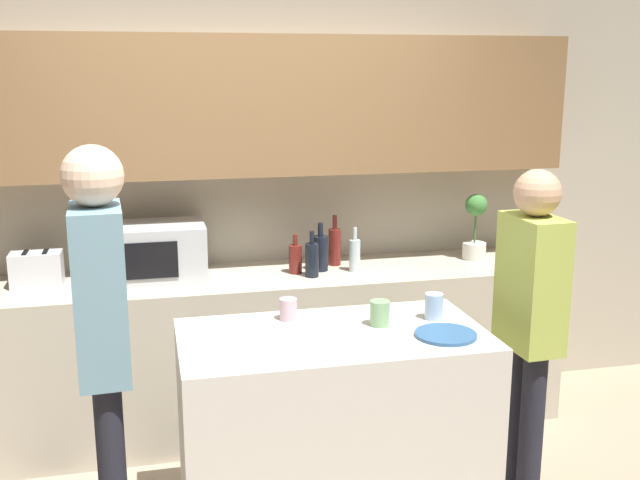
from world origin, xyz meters
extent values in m
cube|color=#B2A893|center=(0.00, 1.74, 1.35)|extent=(6.40, 0.08, 2.70)
cube|color=olive|center=(0.00, 1.54, 1.83)|extent=(3.74, 0.32, 0.75)
cube|color=#B7AD99|center=(0.00, 1.39, 0.45)|extent=(3.60, 0.62, 0.91)
cube|color=beige|center=(0.24, 0.33, 0.46)|extent=(1.30, 0.70, 0.93)
cube|color=#B7BABC|center=(-0.47, 1.45, 1.06)|extent=(0.52, 0.38, 0.30)
cube|color=black|center=(-0.52, 1.26, 1.06)|extent=(0.31, 0.01, 0.19)
cube|color=silver|center=(-1.09, 1.45, 1.00)|extent=(0.26, 0.16, 0.18)
cube|color=black|center=(-1.14, 1.45, 1.09)|extent=(0.02, 0.11, 0.01)
cube|color=black|center=(-1.04, 1.45, 1.09)|extent=(0.02, 0.11, 0.01)
cylinder|color=silver|center=(1.39, 1.45, 0.96)|extent=(0.14, 0.14, 0.10)
cylinder|color=#38662D|center=(1.39, 1.45, 1.10)|extent=(0.01, 0.01, 0.18)
sphere|color=#3D7A38|center=(1.39, 1.45, 1.24)|extent=(0.13, 0.13, 0.13)
cylinder|color=maroon|center=(0.28, 1.39, 0.99)|extent=(0.07, 0.07, 0.16)
cylinder|color=maroon|center=(0.28, 1.39, 1.10)|extent=(0.03, 0.03, 0.06)
cylinder|color=black|center=(0.36, 1.29, 1.00)|extent=(0.07, 0.07, 0.19)
cylinder|color=black|center=(0.36, 1.29, 1.13)|extent=(0.03, 0.03, 0.07)
cylinder|color=black|center=(0.43, 1.41, 1.01)|extent=(0.09, 0.09, 0.20)
cylinder|color=black|center=(0.43, 1.41, 1.14)|extent=(0.03, 0.03, 0.08)
cylinder|color=maroon|center=(0.54, 1.51, 1.01)|extent=(0.07, 0.07, 0.21)
cylinder|color=maroon|center=(0.54, 1.51, 1.16)|extent=(0.03, 0.03, 0.08)
cylinder|color=silver|center=(0.62, 1.35, 1.00)|extent=(0.06, 0.06, 0.18)
cylinder|color=silver|center=(0.62, 1.35, 1.12)|extent=(0.02, 0.02, 0.07)
cylinder|color=#2D5684|center=(0.69, 0.19, 0.94)|extent=(0.26, 0.26, 0.01)
cylinder|color=#79A872|center=(0.46, 0.38, 0.98)|extent=(0.09, 0.09, 0.11)
cylinder|color=#C49EAB|center=(0.08, 0.55, 0.98)|extent=(0.08, 0.08, 0.10)
cylinder|color=#9AB7D8|center=(0.72, 0.41, 0.99)|extent=(0.08, 0.08, 0.12)
cylinder|color=black|center=(1.17, 0.29, 0.39)|extent=(0.11, 0.11, 0.77)
cylinder|color=black|center=(1.16, 0.45, 0.39)|extent=(0.11, 0.11, 0.77)
cube|color=#A5B64C|center=(1.17, 0.37, 1.08)|extent=(0.20, 0.35, 0.61)
sphere|color=tan|center=(1.17, 0.37, 1.49)|extent=(0.21, 0.21, 0.21)
cylinder|color=black|center=(-0.70, 0.36, 0.43)|extent=(0.11, 0.11, 0.85)
cube|color=#668E9E|center=(-0.69, 0.28, 1.19)|extent=(0.21, 0.35, 0.67)
sphere|color=beige|center=(-0.69, 0.28, 1.64)|extent=(0.23, 0.23, 0.23)
camera|label=1|loc=(-0.50, -2.57, 2.03)|focal=42.00mm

